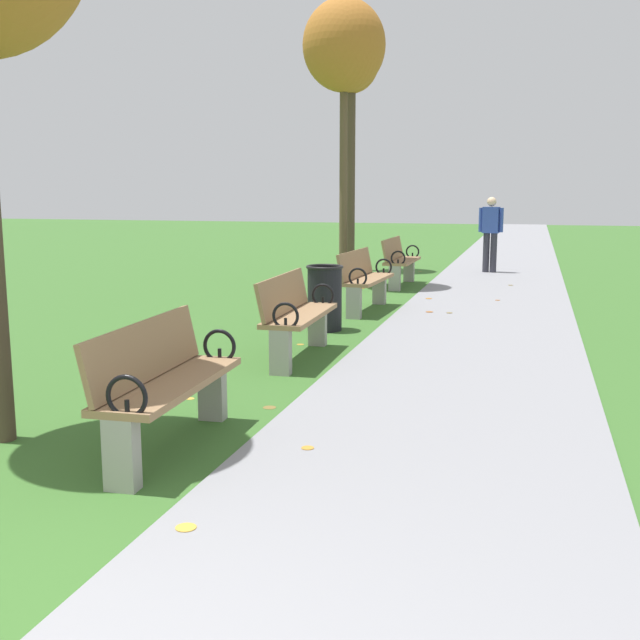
% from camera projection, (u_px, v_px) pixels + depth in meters
% --- Properties ---
extents(paved_walkway, '(2.52, 44.00, 0.02)m').
position_uv_depth(paved_walkway, '(505.00, 263.00, 18.95)').
color(paved_walkway, gray).
rests_on(paved_walkway, ground).
extents(park_bench_2, '(0.53, 1.62, 0.90)m').
position_uv_depth(park_bench_2, '(165.00, 382.00, 5.27)').
color(park_bench_2, '#93704C').
rests_on(park_bench_2, ground).
extents(park_bench_3, '(0.52, 1.61, 0.90)m').
position_uv_depth(park_bench_3, '(296.00, 314.00, 8.15)').
color(park_bench_3, '#93704C').
rests_on(park_bench_3, ground).
extents(park_bench_4, '(0.55, 1.62, 0.90)m').
position_uv_depth(park_bench_4, '(364.00, 279.00, 11.39)').
color(park_bench_4, '#93704C').
rests_on(park_bench_4, ground).
extents(park_bench_5, '(0.50, 1.61, 0.90)m').
position_uv_depth(park_bench_5, '(400.00, 260.00, 14.37)').
color(park_bench_5, '#93704C').
rests_on(park_bench_5, ground).
extents(tree_3, '(1.49, 1.49, 5.16)m').
position_uv_depth(tree_3, '(344.00, 48.00, 13.67)').
color(tree_3, brown).
rests_on(tree_3, ground).
extents(tree_4, '(1.25, 1.25, 5.23)m').
position_uv_depth(tree_4, '(350.00, 72.00, 16.55)').
color(tree_4, '#4C3D2D').
rests_on(tree_4, ground).
extents(pedestrian_walking, '(0.52, 0.27, 1.62)m').
position_uv_depth(pedestrian_walking, '(491.00, 230.00, 16.52)').
color(pedestrian_walking, '#2D2D38').
rests_on(pedestrian_walking, paved_walkway).
extents(trash_bin, '(0.48, 0.48, 0.84)m').
position_uv_depth(trash_bin, '(325.00, 298.00, 9.82)').
color(trash_bin, black).
rests_on(trash_bin, ground).
extents(scattered_leaves, '(3.89, 16.11, 0.02)m').
position_uv_depth(scattered_leaves, '(344.00, 339.00, 9.26)').
color(scattered_leaves, '#BC842D').
rests_on(scattered_leaves, ground).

